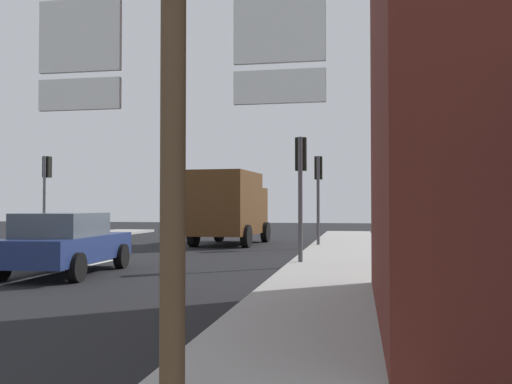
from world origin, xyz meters
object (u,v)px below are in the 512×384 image
at_px(route_sign_post, 174,156).
at_px(traffic_light_far_right, 318,180).
at_px(delivery_truck, 230,206).
at_px(traffic_light_near_right, 301,171).
at_px(traffic_light_far_left, 46,179).
at_px(sedan_far, 65,243).

xyz_separation_m(route_sign_post, traffic_light_far_right, (-0.54, 19.03, 0.74)).
xyz_separation_m(delivery_truck, route_sign_post, (4.36, -20.25, 0.26)).
distance_m(traffic_light_near_right, traffic_light_far_left, 13.31).
bearing_deg(traffic_light_far_right, traffic_light_far_left, -179.24).
distance_m(traffic_light_far_left, traffic_light_far_right, 11.53).
bearing_deg(route_sign_post, delivery_truck, 102.14).
relative_size(sedan_far, traffic_light_far_right, 1.20).
height_order(sedan_far, traffic_light_far_left, traffic_light_far_left).
relative_size(sedan_far, traffic_light_near_right, 1.23).
xyz_separation_m(traffic_light_far_left, traffic_light_far_right, (11.53, 0.15, -0.13)).
bearing_deg(sedan_far, traffic_light_near_right, 27.36).
distance_m(delivery_truck, traffic_light_far_right, 4.13).
height_order(delivery_truck, traffic_light_far_left, traffic_light_far_left).
relative_size(delivery_truck, traffic_light_far_right, 1.43).
height_order(traffic_light_far_left, traffic_light_far_right, traffic_light_far_left).
xyz_separation_m(sedan_far, route_sign_post, (5.91, -9.45, 1.15)).
height_order(route_sign_post, traffic_light_far_left, traffic_light_far_left).
xyz_separation_m(delivery_truck, traffic_light_near_right, (3.82, -8.03, 0.94)).
distance_m(sedan_far, traffic_light_far_left, 11.44).
bearing_deg(traffic_light_near_right, traffic_light_far_left, 150.01).
bearing_deg(traffic_light_far_left, delivery_truck, 10.09).
distance_m(sedan_far, traffic_light_far_right, 11.15).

